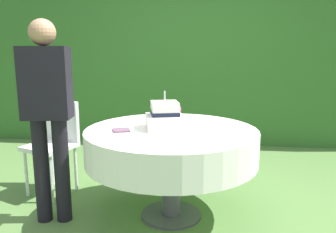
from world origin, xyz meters
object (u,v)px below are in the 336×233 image
(cake_table, at_px, (171,145))
(napkin_stack, at_px, (121,130))
(wedding_cake, at_px, (165,116))
(garden_chair, at_px, (56,138))
(standing_person, at_px, (48,108))
(serving_plate_near, at_px, (145,117))
(serving_plate_left, at_px, (111,122))
(serving_plate_far, at_px, (203,139))

(cake_table, xyz_separation_m, napkin_stack, (-0.38, -0.12, 0.14))
(wedding_cake, relative_size, napkin_stack, 2.76)
(garden_chair, bearing_deg, standing_person, -68.69)
(serving_plate_near, xyz_separation_m, garden_chair, (-0.88, -0.04, -0.22))
(cake_table, height_order, napkin_stack, napkin_stack)
(wedding_cake, bearing_deg, napkin_stack, -157.31)
(garden_chair, height_order, standing_person, standing_person)
(serving_plate_left, bearing_deg, cake_table, -18.28)
(cake_table, bearing_deg, garden_chair, 160.97)
(cake_table, relative_size, wedding_cake, 3.90)
(garden_chair, distance_m, standing_person, 0.73)
(standing_person, bearing_deg, serving_plate_near, 43.61)
(serving_plate_left, relative_size, napkin_stack, 0.93)
(cake_table, xyz_separation_m, serving_plate_left, (-0.55, 0.18, 0.14))
(wedding_cake, bearing_deg, standing_person, -167.49)
(serving_plate_far, relative_size, standing_person, 0.09)
(serving_plate_left, bearing_deg, standing_person, -138.05)
(garden_chair, xyz_separation_m, standing_person, (0.23, -0.58, 0.39))
(cake_table, bearing_deg, standing_person, -169.47)
(wedding_cake, distance_m, garden_chair, 1.22)
(serving_plate_left, distance_m, standing_person, 0.56)
(serving_plate_left, xyz_separation_m, napkin_stack, (0.17, -0.30, 0.00))
(serving_plate_far, bearing_deg, serving_plate_left, 148.45)
(garden_chair, bearing_deg, wedding_cake, -18.82)
(cake_table, distance_m, garden_chair, 1.24)
(garden_chair, bearing_deg, serving_plate_left, -19.68)
(standing_person, bearing_deg, garden_chair, 111.31)
(napkin_stack, bearing_deg, serving_plate_left, 119.25)
(cake_table, relative_size, standing_person, 0.87)
(serving_plate_far, bearing_deg, napkin_stack, 162.88)
(serving_plate_left, bearing_deg, serving_plate_far, -31.55)
(serving_plate_far, relative_size, garden_chair, 0.16)
(serving_plate_left, height_order, standing_person, standing_person)
(wedding_cake, height_order, serving_plate_left, wedding_cake)
(serving_plate_near, relative_size, serving_plate_left, 0.87)
(wedding_cake, distance_m, serving_plate_left, 0.53)
(wedding_cake, bearing_deg, cake_table, -23.54)
(wedding_cake, relative_size, standing_person, 0.22)
(wedding_cake, distance_m, standing_person, 0.92)
(serving_plate_near, xyz_separation_m, serving_plate_left, (-0.26, -0.26, 0.00))
(serving_plate_near, relative_size, serving_plate_far, 0.73)
(serving_plate_near, distance_m, garden_chair, 0.90)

